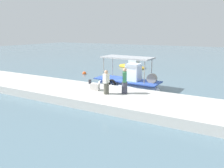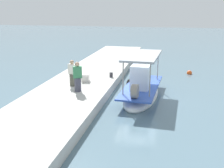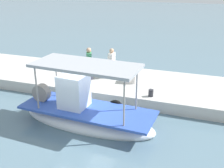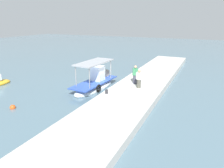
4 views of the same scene
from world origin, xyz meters
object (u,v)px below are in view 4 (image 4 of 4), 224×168
at_px(main_fishing_boat, 95,84).
at_px(marker_buoy, 13,107).
at_px(fisherman_near_bollard, 139,80).
at_px(mooring_bollard, 107,92).
at_px(cargo_crate, 129,88).
at_px(fisherman_by_crate, 135,75).

relative_size(main_fishing_boat, marker_buoy, 14.21).
xyz_separation_m(fisherman_near_bollard, marker_buoy, (-7.32, 7.67, -1.26)).
distance_m(mooring_bollard, marker_buoy, 7.41).
height_order(main_fishing_boat, cargo_crate, main_fishing_boat).
height_order(cargo_crate, marker_buoy, cargo_crate).
bearing_deg(main_fishing_boat, fisherman_by_crate, -69.21).
bearing_deg(cargo_crate, fisherman_by_crate, 6.19).
height_order(mooring_bollard, marker_buoy, mooring_bollard).
distance_m(fisherman_by_crate, mooring_bollard, 3.97).
distance_m(main_fishing_boat, fisherman_by_crate, 4.00).
distance_m(main_fishing_boat, fisherman_near_bollard, 4.45).
bearing_deg(marker_buoy, cargo_crate, -49.66).
bearing_deg(mooring_bollard, main_fishing_boat, 45.98).
bearing_deg(marker_buoy, mooring_bollard, -50.92).
height_order(main_fishing_boat, mooring_bollard, main_fishing_boat).
xyz_separation_m(fisherman_near_bollard, cargo_crate, (-1.21, 0.47, -0.50)).
distance_m(fisherman_by_crate, cargo_crate, 2.34).
relative_size(fisherman_by_crate, cargo_crate, 3.01).
relative_size(fisherman_near_bollard, marker_buoy, 3.87).
relative_size(main_fishing_boat, fisherman_by_crate, 3.43).
height_order(fisherman_by_crate, marker_buoy, fisherman_by_crate).
bearing_deg(fisherman_near_bollard, main_fishing_boat, 94.34).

